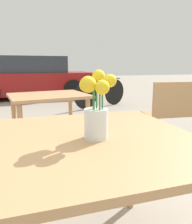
{
  "coord_description": "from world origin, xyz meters",
  "views": [
    {
      "loc": [
        -0.29,
        -0.91,
        1.04
      ],
      "look_at": [
        -0.01,
        -0.03,
        0.84
      ],
      "focal_mm": 35.0,
      "sensor_mm": 36.0,
      "label": 1
    }
  ],
  "objects_px": {
    "parked_car": "(32,78)",
    "table_front": "(96,155)",
    "table_back": "(49,105)",
    "bicycle": "(101,93)",
    "flower_vase": "(96,111)"
  },
  "relations": [
    {
      "from": "parked_car",
      "to": "flower_vase",
      "type": "bearing_deg",
      "value": -88.97
    },
    {
      "from": "flower_vase",
      "to": "table_back",
      "type": "xyz_separation_m",
      "value": [
        -0.06,
        1.54,
        -0.24
      ]
    },
    {
      "from": "flower_vase",
      "to": "bicycle",
      "type": "distance_m",
      "value": 4.61
    },
    {
      "from": "flower_vase",
      "to": "table_back",
      "type": "distance_m",
      "value": 1.56
    },
    {
      "from": "parked_car",
      "to": "table_front",
      "type": "bearing_deg",
      "value": -88.88
    },
    {
      "from": "table_front",
      "to": "bicycle",
      "type": "height_order",
      "value": "bicycle"
    },
    {
      "from": "table_front",
      "to": "parked_car",
      "type": "height_order",
      "value": "parked_car"
    },
    {
      "from": "parked_car",
      "to": "bicycle",
      "type": "bearing_deg",
      "value": -55.23
    },
    {
      "from": "bicycle",
      "to": "parked_car",
      "type": "relative_size",
      "value": 0.4
    },
    {
      "from": "parked_car",
      "to": "table_back",
      "type": "bearing_deg",
      "value": -89.31
    },
    {
      "from": "table_back",
      "to": "parked_car",
      "type": "relative_size",
      "value": 0.23
    },
    {
      "from": "flower_vase",
      "to": "parked_car",
      "type": "relative_size",
      "value": 0.08
    },
    {
      "from": "flower_vase",
      "to": "parked_car",
      "type": "height_order",
      "value": "parked_car"
    },
    {
      "from": "table_front",
      "to": "table_back",
      "type": "xyz_separation_m",
      "value": [
        -0.07,
        1.51,
        -0.03
      ]
    },
    {
      "from": "bicycle",
      "to": "parked_car",
      "type": "bearing_deg",
      "value": 124.77
    }
  ]
}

